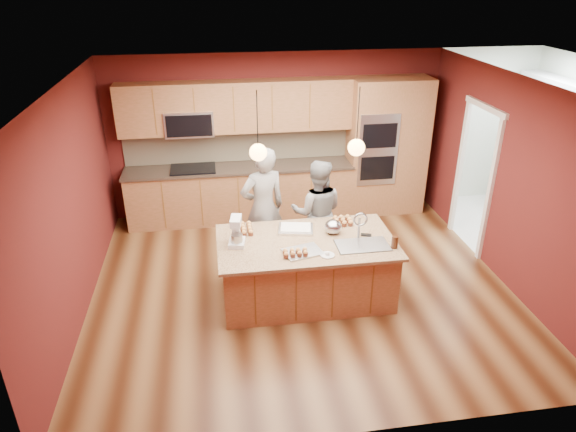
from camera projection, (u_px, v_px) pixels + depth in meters
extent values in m
plane|color=#401F0E|center=(301.00, 285.00, 6.96)|extent=(5.50, 5.50, 0.00)
plane|color=silver|center=(303.00, 84.00, 5.78)|extent=(5.50, 5.50, 0.00)
plane|color=#541816|center=(276.00, 135.00, 8.59)|extent=(5.50, 0.00, 5.50)
plane|color=#541816|center=(356.00, 315.00, 4.15)|extent=(5.50, 0.00, 5.50)
plane|color=#541816|center=(71.00, 208.00, 6.00)|extent=(0.00, 5.00, 5.00)
plane|color=#541816|center=(508.00, 181.00, 6.74)|extent=(0.00, 5.00, 5.00)
cube|color=brown|center=(241.00, 194.00, 8.63)|extent=(3.70, 0.60, 0.90)
cube|color=#2E271E|center=(239.00, 168.00, 8.42)|extent=(3.74, 0.64, 0.04)
cube|color=beige|center=(237.00, 145.00, 8.55)|extent=(3.70, 0.03, 0.56)
cube|color=brown|center=(236.00, 107.00, 8.10)|extent=(3.70, 0.36, 0.80)
cube|color=black|center=(193.00, 169.00, 8.30)|extent=(0.72, 0.52, 0.03)
cube|color=silver|center=(189.00, 122.00, 8.08)|extent=(0.76, 0.40, 0.40)
cube|color=brown|center=(372.00, 148.00, 8.63)|extent=(0.80, 0.60, 2.30)
cube|color=silver|center=(378.00, 150.00, 8.34)|extent=(0.66, 0.04, 1.20)
cube|color=brown|center=(409.00, 146.00, 8.72)|extent=(0.50, 0.60, 2.30)
plane|color=silver|center=(504.00, 227.00, 8.52)|extent=(2.60, 2.60, 0.00)
plane|color=beige|center=(573.00, 146.00, 8.05)|extent=(0.00, 2.70, 2.70)
cube|color=silver|center=(571.00, 109.00, 7.77)|extent=(0.35, 2.40, 0.75)
cylinder|color=black|center=(257.00, 122.00, 5.64)|extent=(0.01, 0.01, 0.70)
sphere|color=#FFB059|center=(258.00, 152.00, 5.79)|extent=(0.20, 0.20, 0.20)
cylinder|color=black|center=(358.00, 118.00, 5.79)|extent=(0.01, 0.01, 0.70)
sphere|color=#FFB059|center=(356.00, 148.00, 5.94)|extent=(0.20, 0.20, 0.20)
cube|color=brown|center=(306.00, 270.00, 6.57)|extent=(2.11, 1.14, 0.77)
cube|color=tan|center=(306.00, 242.00, 6.39)|extent=(2.21, 1.24, 0.04)
cube|color=silver|center=(362.00, 251.00, 6.31)|extent=(0.63, 0.37, 0.18)
imported|color=black|center=(263.00, 209.00, 7.07)|extent=(0.74, 0.60, 1.78)
imported|color=slate|center=(317.00, 212.00, 7.22)|extent=(0.85, 0.72, 1.54)
cube|color=white|center=(237.00, 243.00, 6.28)|extent=(0.23, 0.27, 0.06)
cube|color=white|center=(236.00, 228.00, 6.31)|extent=(0.11, 0.09, 0.25)
cube|color=white|center=(236.00, 221.00, 6.17)|extent=(0.16, 0.26, 0.10)
cylinder|color=#A8ABAF|center=(237.00, 239.00, 6.22)|extent=(0.14, 0.14, 0.13)
cube|color=white|center=(296.00, 229.00, 6.64)|extent=(0.50, 0.40, 0.03)
cube|color=white|center=(296.00, 228.00, 6.63)|extent=(0.43, 0.34, 0.02)
cube|color=silver|center=(303.00, 252.00, 6.12)|extent=(0.51, 0.42, 0.02)
ellipsoid|color=#A8ABAF|center=(333.00, 227.00, 6.53)|extent=(0.22, 0.22, 0.19)
cylinder|color=silver|center=(327.00, 255.00, 6.05)|extent=(0.17, 0.17, 0.01)
cylinder|color=#371C0E|center=(395.00, 242.00, 6.19)|extent=(0.08, 0.08, 0.16)
cube|color=black|center=(366.00, 235.00, 6.51)|extent=(0.15, 0.11, 0.01)
cube|color=white|center=(551.00, 203.00, 8.11)|extent=(0.79, 0.81, 1.04)
cube|color=white|center=(526.00, 185.00, 8.72)|extent=(0.77, 0.79, 1.08)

